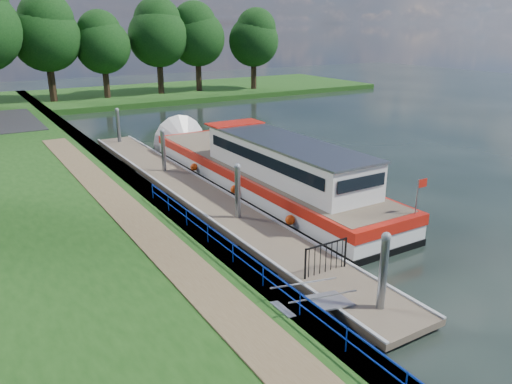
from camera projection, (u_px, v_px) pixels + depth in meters
ground at (368, 311)px, 16.10m from camera, size 160.00×160.00×0.00m
bank_edge at (137, 189)px, 26.83m from camera, size 1.10×90.00×0.78m
far_bank at (152, 94)px, 63.94m from camera, size 60.00×18.00×0.60m
footpath at (149, 233)px, 20.13m from camera, size 1.60×40.00×0.05m
blue_fence at (247, 259)px, 16.74m from camera, size 0.04×18.04×0.72m
pontoon at (196, 194)px, 26.54m from camera, size 2.50×30.00×0.56m
mooring_piles at (196, 175)px, 26.19m from camera, size 0.30×27.30×3.55m
gangway at (313, 303)px, 15.39m from camera, size 2.58×1.00×0.92m
gate_panel at (326, 253)px, 17.51m from camera, size 1.85×0.05×1.15m
barge at (255, 169)px, 27.93m from camera, size 4.36×21.15×4.78m
horizon_trees at (34, 32)px, 52.08m from camera, size 54.38×10.03×12.87m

